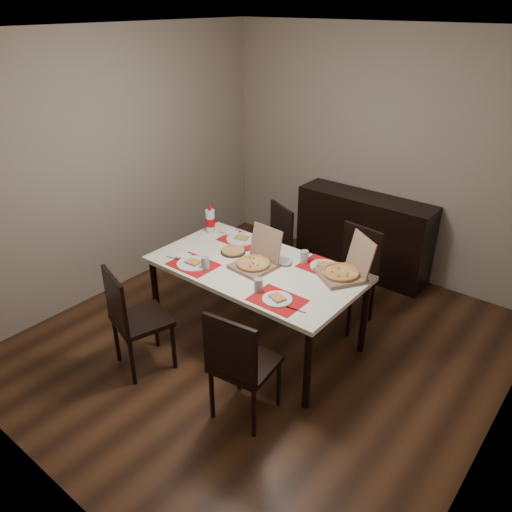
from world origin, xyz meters
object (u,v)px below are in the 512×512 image
chair_near_left (132,316)px  chair_far_right (352,272)px  chair_near_right (240,362)px  chair_far_left (271,246)px  soda_bottle (210,221)px  pizza_box_center (256,261)px  dining_table (256,273)px  dip_bowl (284,262)px  sideboard (363,234)px

chair_near_left → chair_far_right: (1.02, 1.77, 0.00)m
chair_near_right → chair_far_left: size_ratio=1.00×
soda_bottle → chair_near_right: bearing=-40.0°
pizza_box_center → soda_bottle: (-0.78, 0.27, 0.06)m
dining_table → chair_near_right: 1.00m
dip_bowl → soda_bottle: bearing=175.3°
chair_far_left → dip_bowl: chair_far_left is taller
pizza_box_center → sideboard: bearing=86.2°
chair_near_right → sideboard: bearing=98.9°
chair_near_left → chair_far_right: 2.04m
chair_far_right → chair_far_left: bearing=-177.5°
dining_table → soda_bottle: size_ratio=6.45×
chair_far_right → dip_bowl: 0.77m
dining_table → soda_bottle: (-0.78, 0.26, 0.18)m
chair_near_left → soda_bottle: 1.28m
chair_far_right → dining_table: bearing=-120.8°
chair_far_right → pizza_box_center: (-0.49, -0.84, 0.29)m
sideboard → chair_near_left: bearing=-103.3°
chair_near_left → chair_far_left: size_ratio=1.00×
chair_near_left → chair_far_left: bearing=87.0°
chair_near_left → dip_bowl: size_ratio=7.15×
sideboard → dip_bowl: (0.04, -1.57, 0.32)m
chair_far_right → dip_bowl: chair_far_right is taller
chair_near_right → soda_bottle: size_ratio=3.34×
soda_bottle → dip_bowl: bearing=-4.7°
sideboard → chair_near_right: (0.41, -2.59, 0.06)m
dining_table → chair_near_right: chair_near_right is taller
sideboard → dining_table: bearing=-93.8°
sideboard → pizza_box_center: 1.80m
chair_near_left → chair_far_right: bearing=60.1°
chair_far_left → pizza_box_center: pizza_box_center is taller
chair_near_left → chair_near_right: bearing=5.9°
pizza_box_center → dip_bowl: size_ratio=2.94×
dip_bowl → chair_far_left: bearing=134.6°
chair_near_right → soda_bottle: soda_bottle is taller
dip_bowl → soda_bottle: soda_bottle is taller
dining_table → chair_near_left: (-0.52, -0.94, -0.17)m
chair_near_right → soda_bottle: bearing=140.0°
dining_table → chair_near_left: size_ratio=1.94×
dining_table → pizza_box_center: 0.12m
dining_table → chair_far_right: (0.49, 0.83, -0.17)m
dining_table → chair_far_right: size_ratio=1.94×
sideboard → chair_near_left: 2.77m
sideboard → dining_table: sideboard is taller
chair_far_left → soda_bottle: 0.72m
soda_bottle → chair_far_left: bearing=56.2°
sideboard → chair_far_right: bearing=-67.9°
pizza_box_center → dip_bowl: pizza_box_center is taller
dip_bowl → soda_bottle: size_ratio=0.47×
sideboard → chair_far_right: size_ratio=1.61×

